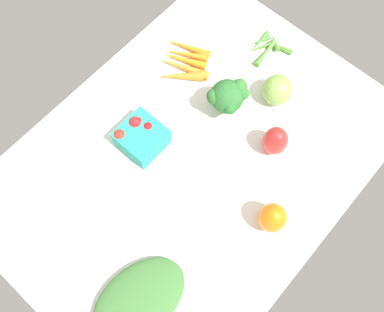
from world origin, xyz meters
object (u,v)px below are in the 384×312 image
(berry_basket, at_px, (141,137))
(broccoli_head, at_px, (227,96))
(carrot_bunch, at_px, (183,62))
(bell_pepper_red, at_px, (275,141))
(leafy_greens_clump, at_px, (139,300))
(heirloom_tomato_green, at_px, (277,90))
(okra_pile, at_px, (267,48))
(bell_pepper_orange, at_px, (273,217))

(berry_basket, relative_size, broccoli_head, 0.94)
(berry_basket, bearing_deg, broccoli_head, 154.88)
(berry_basket, height_order, carrot_bunch, berry_basket)
(bell_pepper_red, relative_size, leafy_greens_clump, 0.41)
(broccoli_head, bearing_deg, berry_basket, -25.12)
(bell_pepper_red, bearing_deg, broccoli_head, -91.99)
(heirloom_tomato_green, xyz_separation_m, carrot_bunch, (0.09, -0.26, -0.03))
(okra_pile, xyz_separation_m, carrot_bunch, (0.20, -0.15, 0.00))
(berry_basket, xyz_separation_m, leafy_greens_clump, (0.29, 0.27, -0.01))
(bell_pepper_red, relative_size, okra_pile, 0.78)
(okra_pile, xyz_separation_m, heirloom_tomato_green, (0.11, 0.12, 0.03))
(berry_basket, distance_m, broccoli_head, 0.25)
(berry_basket, distance_m, leafy_greens_clump, 0.40)
(okra_pile, height_order, broccoli_head, broccoli_head)
(broccoli_head, bearing_deg, bell_pepper_orange, 59.67)
(bell_pepper_orange, height_order, carrot_bunch, bell_pepper_orange)
(bell_pepper_orange, bearing_deg, carrot_bunch, -112.73)
(okra_pile, bearing_deg, bell_pepper_orange, 39.04)
(bell_pepper_red, xyz_separation_m, broccoli_head, (-0.01, -0.17, 0.02))
(bell_pepper_red, bearing_deg, carrot_bunch, -95.82)
(broccoli_head, bearing_deg, okra_pile, -170.77)
(bell_pepper_orange, xyz_separation_m, heirloom_tomato_green, (-0.28, -0.20, -0.01))
(heirloom_tomato_green, bearing_deg, broccoli_head, -33.15)
(heirloom_tomato_green, distance_m, carrot_bunch, 0.28)
(heirloom_tomato_green, bearing_deg, leafy_greens_clump, 8.42)
(okra_pile, bearing_deg, berry_basket, -8.36)
(berry_basket, xyz_separation_m, okra_pile, (-0.45, 0.07, -0.02))
(bell_pepper_orange, relative_size, berry_basket, 0.88)
(okra_pile, bearing_deg, leafy_greens_clump, 15.73)
(leafy_greens_clump, distance_m, carrot_bunch, 0.65)
(berry_basket, distance_m, heirloom_tomato_green, 0.39)
(heirloom_tomato_green, bearing_deg, berry_basket, -28.09)
(bell_pepper_orange, xyz_separation_m, okra_pile, (-0.39, -0.32, -0.04))
(carrot_bunch, bearing_deg, okra_pile, 143.77)
(bell_pepper_orange, height_order, okra_pile, bell_pepper_orange)
(bell_pepper_red, bearing_deg, heirloom_tomato_green, -144.94)
(berry_basket, xyz_separation_m, carrot_bunch, (-0.25, -0.08, -0.02))
(broccoli_head, bearing_deg, leafy_greens_clump, 18.52)
(leafy_greens_clump, height_order, carrot_bunch, leafy_greens_clump)
(bell_pepper_red, distance_m, leafy_greens_clump, 0.51)
(bell_pepper_red, distance_m, carrot_bunch, 0.35)
(carrot_bunch, bearing_deg, bell_pepper_orange, 67.27)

